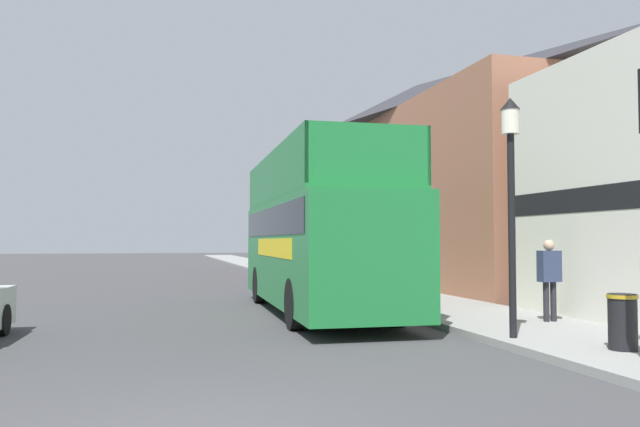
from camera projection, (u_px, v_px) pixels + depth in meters
name	position (u px, v px, depth m)	size (l,w,h in m)	color
ground_plane	(162.00, 286.00, 25.94)	(144.00, 144.00, 0.00)	#3D3D3F
sidewalk	(349.00, 286.00, 24.90)	(3.32, 108.00, 0.14)	gray
brick_terrace_rear	(417.00, 182.00, 29.98)	(6.00, 24.12, 9.43)	#9E664C
tour_bus	(317.00, 242.00, 16.40)	(2.86, 9.88, 4.16)	#1E7A38
parked_car_ahead_of_bus	(283.00, 273.00, 23.69)	(1.98, 4.41, 1.43)	#9E9EA3
pedestrian_third	(549.00, 272.00, 13.54)	(0.46, 0.25, 1.77)	#232328
lamp_post_nearest	(511.00, 170.00, 11.35)	(0.35, 0.35, 4.37)	black
lamp_post_second	(358.00, 199.00, 20.47)	(0.35, 0.35, 4.53)	black
lamp_post_third	(298.00, 205.00, 29.60)	(0.35, 0.35, 5.04)	black
litter_bin	(623.00, 320.00, 9.97)	(0.48, 0.48, 0.90)	black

